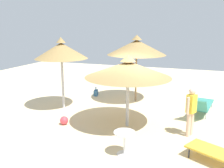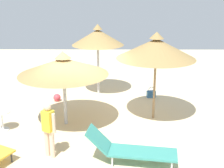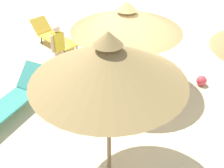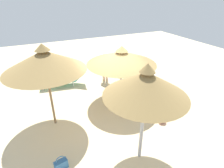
{
  "view_description": "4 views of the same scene",
  "coord_description": "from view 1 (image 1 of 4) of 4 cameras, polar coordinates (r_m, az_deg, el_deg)",
  "views": [
    {
      "loc": [
        8.2,
        2.48,
        3.3
      ],
      "look_at": [
        -0.73,
        -0.76,
        1.09
      ],
      "focal_mm": 39.74,
      "sensor_mm": 36.0,
      "label": 1
    },
    {
      "loc": [
        -1.01,
        9.51,
        4.34
      ],
      "look_at": [
        -0.94,
        -0.09,
        1.26
      ],
      "focal_mm": 49.39,
      "sensor_mm": 36.0,
      "label": 2
    },
    {
      "loc": [
        -6.07,
        -1.44,
        4.68
      ],
      "look_at": [
        -0.94,
        0.17,
        1.04
      ],
      "focal_mm": 46.72,
      "sensor_mm": 36.0,
      "label": 3
    },
    {
      "loc": [
        -2.66,
        -5.87,
        4.32
      ],
      "look_at": [
        -0.09,
        -0.26,
        1.14
      ],
      "focal_mm": 29.09,
      "sensor_mm": 36.0,
      "label": 4
    }
  ],
  "objects": [
    {
      "name": "ground",
      "position": [
        9.19,
        2.95,
        -8.28
      ],
      "size": [
        24.0,
        24.0,
        0.1
      ],
      "primitive_type": "cube",
      "color": "beige"
    },
    {
      "name": "side_table_round",
      "position": [
        6.62,
        2.88,
        -12.56
      ],
      "size": [
        0.57,
        0.57,
        0.64
      ],
      "color": "silver",
      "rests_on": "ground"
    },
    {
      "name": "parasol_umbrella_front",
      "position": [
        10.93,
        5.68,
        8.4
      ],
      "size": [
        2.57,
        2.57,
        2.95
      ],
      "color": "olive",
      "rests_on": "ground"
    },
    {
      "name": "parasol_umbrella_back",
      "position": [
        8.06,
        3.7,
        3.42
      ],
      "size": [
        2.83,
        2.83,
        2.42
      ],
      "color": "#B2B2B7",
      "rests_on": "ground"
    },
    {
      "name": "beach_ball",
      "position": [
        8.77,
        -10.96,
        -8.23
      ],
      "size": [
        0.29,
        0.29,
        0.29
      ],
      "primitive_type": "sphere",
      "color": "#D83F4C",
      "rests_on": "ground"
    },
    {
      "name": "person_standing_near_right",
      "position": [
        7.9,
        17.72,
        -5.59
      ],
      "size": [
        0.41,
        0.32,
        1.52
      ],
      "color": "beige",
      "rests_on": "ground"
    },
    {
      "name": "lounge_chair_edge",
      "position": [
        10.03,
        19.77,
        -4.52
      ],
      "size": [
        2.36,
        1.0,
        0.88
      ],
      "color": "teal",
      "rests_on": "ground"
    },
    {
      "name": "handbag",
      "position": [
        12.13,
        -3.73,
        -1.97
      ],
      "size": [
        0.38,
        0.24,
        0.45
      ],
      "color": "#336699",
      "rests_on": "ground"
    },
    {
      "name": "parasol_umbrella_far_left",
      "position": [
        10.07,
        -11.6,
        7.51
      ],
      "size": [
        2.1,
        2.1,
        2.89
      ],
      "color": "#B2B2B7",
      "rests_on": "ground"
    }
  ]
}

